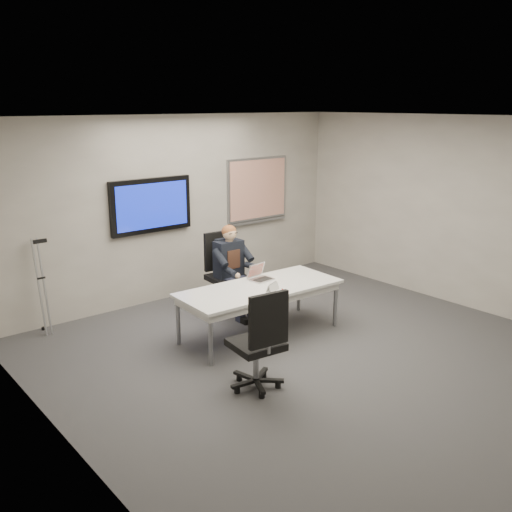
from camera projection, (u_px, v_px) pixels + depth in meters
floor at (315, 356)px, 6.88m from camera, size 6.00×6.00×0.02m
ceiling at (322, 118)px, 6.15m from camera, size 6.00×6.00×0.02m
wall_back at (179, 208)px, 8.75m from camera, size 6.00×0.02×2.80m
wall_left at (61, 300)px, 4.67m from camera, size 0.02×6.00×2.80m
wall_right at (463, 213)px, 8.35m from camera, size 0.02×6.00×2.80m
conference_table at (260, 292)px, 7.38m from camera, size 2.19×0.99×0.66m
tv_display at (151, 205)px, 8.38m from camera, size 1.30×0.09×0.80m
whiteboard at (258, 190)px, 9.64m from camera, size 1.25×0.08×1.10m
office_chair_far at (226, 287)px, 8.32m from camera, size 0.59×0.59×1.15m
office_chair_near at (258, 359)px, 6.01m from camera, size 0.60×0.60×1.13m
seated_person at (236, 280)px, 8.09m from camera, size 0.41×0.70×1.30m
crutch at (41, 285)px, 7.42m from camera, size 0.32×0.56×1.37m
laptop at (260, 276)px, 7.65m from camera, size 0.32×0.31×0.21m
name_tent at (273, 287)px, 7.20m from camera, size 0.25×0.16×0.10m
pen at (284, 290)px, 7.19m from camera, size 0.05×0.14×0.01m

